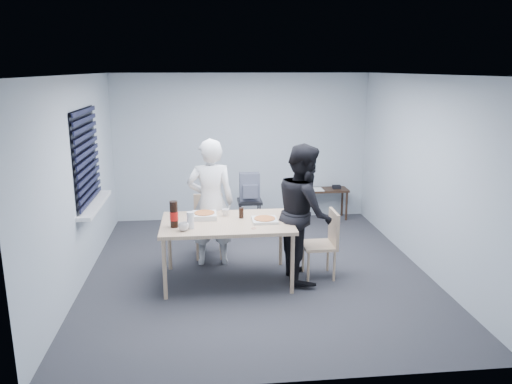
{
  "coord_description": "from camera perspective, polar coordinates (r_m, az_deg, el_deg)",
  "views": [
    {
      "loc": [
        -0.68,
        -6.29,
        2.68
      ],
      "look_at": [
        -0.0,
        0.1,
        1.08
      ],
      "focal_mm": 35.0,
      "sensor_mm": 36.0,
      "label": 1
    }
  ],
  "objects": [
    {
      "name": "pizza_box_a",
      "position": [
        6.46,
        -5.91,
        -2.66
      ],
      "size": [
        0.31,
        0.31,
        0.08
      ],
      "rotation": [
        0.0,
        0.0,
        0.37
      ],
      "color": "silver",
      "rests_on": "dining_table"
    },
    {
      "name": "stool",
      "position": [
        8.3,
        -0.73,
        -1.66
      ],
      "size": [
        0.4,
        0.4,
        0.55
      ],
      "color": "black",
      "rests_on": "ground"
    },
    {
      "name": "soda_bottle",
      "position": [
        6.11,
        -9.36,
        -2.58
      ],
      "size": [
        0.1,
        0.1,
        0.32
      ],
      "rotation": [
        0.0,
        0.0,
        -0.31
      ],
      "color": "black",
      "rests_on": "dining_table"
    },
    {
      "name": "cola_glass",
      "position": [
        6.42,
        -1.7,
        -2.4
      ],
      "size": [
        0.08,
        0.08,
        0.14
      ],
      "primitive_type": "cylinder",
      "rotation": [
        0.0,
        0.0,
        0.27
      ],
      "color": "black",
      "rests_on": "dining_table"
    },
    {
      "name": "mug_b",
      "position": [
        6.53,
        -3.5,
        -2.33
      ],
      "size": [
        0.1,
        0.1,
        0.09
      ],
      "primitive_type": "imported",
      "color": "white",
      "rests_on": "dining_table"
    },
    {
      "name": "side_table",
      "position": [
        9.11,
        7.83,
        -0.14
      ],
      "size": [
        0.83,
        0.37,
        0.56
      ],
      "color": "#362115",
      "rests_on": "ground"
    },
    {
      "name": "backpack",
      "position": [
        8.2,
        -0.73,
        0.55
      ],
      "size": [
        0.33,
        0.24,
        0.46
      ],
      "rotation": [
        0.0,
        0.0,
        0.33
      ],
      "color": "slate",
      "rests_on": "stool"
    },
    {
      "name": "person_white",
      "position": [
        6.87,
        -5.18,
        -1.2
      ],
      "size": [
        0.65,
        0.42,
        1.77
      ],
      "primitive_type": "imported",
      "rotation": [
        0.0,
        0.0,
        3.14
      ],
      "color": "silver",
      "rests_on": "ground"
    },
    {
      "name": "pizza_box_b",
      "position": [
        6.29,
        0.99,
        -3.19
      ],
      "size": [
        0.31,
        0.31,
        0.04
      ],
      "rotation": [
        0.0,
        0.0,
        -0.11
      ],
      "color": "silver",
      "rests_on": "dining_table"
    },
    {
      "name": "plastic_cups",
      "position": [
        6.05,
        -7.51,
        -3.22
      ],
      "size": [
        0.09,
        0.09,
        0.21
      ],
      "primitive_type": "cylinder",
      "rotation": [
        0.0,
        0.0,
        -0.03
      ],
      "color": "silver",
      "rests_on": "dining_table"
    },
    {
      "name": "black_box",
      "position": [
        9.14,
        9.19,
        0.58
      ],
      "size": [
        0.17,
        0.15,
        0.06
      ],
      "primitive_type": "cube",
      "rotation": [
        0.0,
        0.0,
        -0.39
      ],
      "color": "black",
      "rests_on": "side_table"
    },
    {
      "name": "dining_table",
      "position": [
        6.32,
        -3.33,
        -3.89
      ],
      "size": [
        1.64,
        1.04,
        0.8
      ],
      "color": "tan",
      "rests_on": "ground"
    },
    {
      "name": "chair_far",
      "position": [
        7.33,
        -5.44,
        -3.27
      ],
      "size": [
        0.42,
        0.42,
        0.89
      ],
      "color": "tan",
      "rests_on": "ground"
    },
    {
      "name": "room",
      "position": [
        6.97,
        -18.56,
        3.02
      ],
      "size": [
        5.0,
        5.0,
        5.0
      ],
      "color": "#2E2D33",
      "rests_on": "ground"
    },
    {
      "name": "papers",
      "position": [
        9.03,
        6.96,
        0.31
      ],
      "size": [
        0.22,
        0.3,
        0.0
      ],
      "primitive_type": "cube",
      "rotation": [
        0.0,
        0.0,
        -0.0
      ],
      "color": "white",
      "rests_on": "side_table"
    },
    {
      "name": "rubber_band",
      "position": [
        6.02,
        -0.27,
        -4.19
      ],
      "size": [
        0.06,
        0.06,
        0.0
      ],
      "primitive_type": "torus",
      "rotation": [
        0.0,
        0.0,
        -0.07
      ],
      "color": "red",
      "rests_on": "dining_table"
    },
    {
      "name": "mug_a",
      "position": [
        6.0,
        -8.26,
        -3.94
      ],
      "size": [
        0.17,
        0.17,
        0.1
      ],
      "primitive_type": "imported",
      "rotation": [
        0.0,
        0.0,
        0.52
      ],
      "color": "white",
      "rests_on": "dining_table"
    },
    {
      "name": "chair_right",
      "position": [
        6.58,
        7.95,
        -5.37
      ],
      "size": [
        0.42,
        0.42,
        0.89
      ],
      "color": "tan",
      "rests_on": "ground"
    },
    {
      "name": "person_black",
      "position": [
        6.41,
        5.49,
        -2.35
      ],
      "size": [
        0.47,
        0.86,
        1.77
      ],
      "primitive_type": "imported",
      "rotation": [
        0.0,
        0.0,
        1.57
      ],
      "color": "black",
      "rests_on": "ground"
    }
  ]
}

